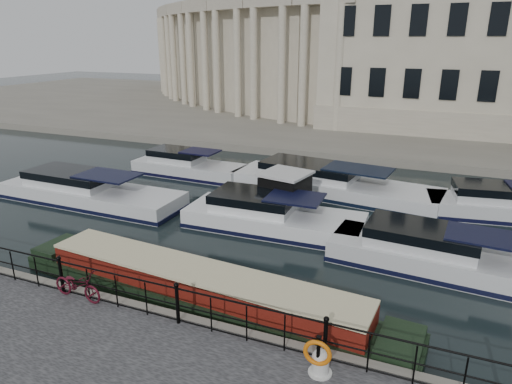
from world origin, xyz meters
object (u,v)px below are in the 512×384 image
mooring_bollard (321,362)px  narrowboat (199,293)px  harbour_hut (285,197)px  bicycle (77,285)px  life_ring_post (317,353)px

mooring_bollard → narrowboat: size_ratio=0.05×
narrowboat → harbour_hut: 7.99m
harbour_hut → mooring_bollard: bearing=-55.5°
bicycle → harbour_hut: bearing=-13.7°
mooring_bollard → narrowboat: (-4.40, 2.23, -0.48)m
bicycle → life_ring_post: bearing=-91.1°
mooring_bollard → narrowboat: narrowboat is taller
bicycle → life_ring_post: size_ratio=1.62×
mooring_bollard → bicycle: bearing=177.1°
life_ring_post → narrowboat: 5.06m
life_ring_post → mooring_bollard: bearing=79.4°
bicycle → narrowboat: bicycle is taller
bicycle → harbour_hut: size_ratio=0.55×
narrowboat → bicycle: bearing=-143.4°
bicycle → narrowboat: bearing=-54.6°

